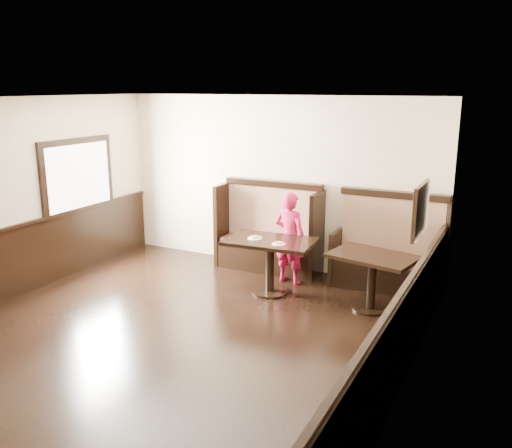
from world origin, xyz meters
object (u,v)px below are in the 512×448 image
Objects in this scene: booth_main at (270,238)px; child at (290,238)px; table_main at (270,252)px; booth_neighbor at (388,257)px; table_neighbor at (372,269)px.

booth_main is 0.73m from child.
table_main is at bearing -64.46° from booth_main.
booth_neighbor is 1.25× the size of table_main.
booth_neighbor is 1.17× the size of child.
table_main is 1.07× the size of table_neighbor.
child is at bearing -39.27° from booth_main.
table_neighbor is (1.94, -0.91, 0.05)m from booth_main.
booth_neighbor is at bearing -154.65° from child.
table_main is 0.93× the size of child.
booth_neighbor is 1.49m from child.
child reaches higher than table_neighbor.
booth_main reaches higher than table_neighbor.
table_neighbor is (-0.01, -0.91, 0.09)m from booth_neighbor.
child reaches higher than table_main.
booth_main is 2.15m from table_neighbor.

